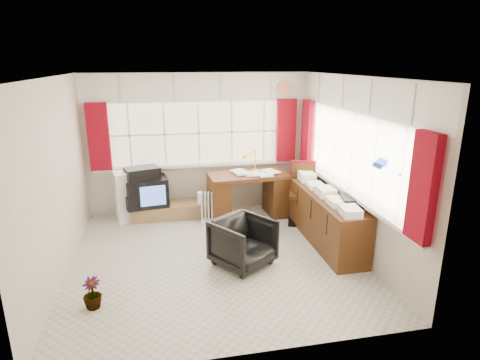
# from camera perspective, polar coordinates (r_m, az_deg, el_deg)

# --- Properties ---
(ground) EXTENTS (4.00, 4.00, 0.00)m
(ground) POSITION_cam_1_polar(r_m,az_deg,el_deg) (5.82, -3.44, -10.96)
(ground) COLOR beige
(ground) RESTS_ON ground
(room_walls) EXTENTS (4.00, 4.00, 4.00)m
(room_walls) POSITION_cam_1_polar(r_m,az_deg,el_deg) (5.30, -3.72, 3.58)
(room_walls) COLOR beige
(room_walls) RESTS_ON ground
(window_back) EXTENTS (3.70, 0.12, 3.60)m
(window_back) POSITION_cam_1_polar(r_m,az_deg,el_deg) (7.31, -5.72, 2.70)
(window_back) COLOR beige
(window_back) RESTS_ON room_walls
(window_right) EXTENTS (0.12, 3.70, 3.60)m
(window_right) POSITION_cam_1_polar(r_m,az_deg,el_deg) (6.01, 15.06, -0.87)
(window_right) COLOR beige
(window_right) RESTS_ON room_walls
(curtains) EXTENTS (3.83, 3.83, 1.15)m
(curtains) POSITION_cam_1_polar(r_m,az_deg,el_deg) (6.37, 3.44, 5.39)
(curtains) COLOR maroon
(curtains) RESTS_ON room_walls
(overhead_cabinets) EXTENTS (3.98, 3.98, 0.48)m
(overhead_cabinets) POSITION_cam_1_polar(r_m,az_deg,el_deg) (6.34, 3.93, 12.58)
(overhead_cabinets) COLOR white
(overhead_cabinets) RESTS_ON room_walls
(desk) EXTENTS (1.42, 0.77, 0.83)m
(desk) POSITION_cam_1_polar(r_m,az_deg,el_deg) (7.11, 1.16, -1.85)
(desk) COLOR #502613
(desk) RESTS_ON ground
(desk_lamp) EXTENTS (0.15, 0.13, 0.40)m
(desk_lamp) POSITION_cam_1_polar(r_m,az_deg,el_deg) (7.17, 2.18, 3.51)
(desk_lamp) COLOR #F4B70A
(desk_lamp) RESTS_ON desk
(task_chair) EXTENTS (0.56, 0.58, 1.05)m
(task_chair) POSITION_cam_1_polar(r_m,az_deg,el_deg) (6.98, 8.83, -1.40)
(task_chair) COLOR black
(task_chair) RESTS_ON ground
(office_chair) EXTENTS (0.99, 0.99, 0.66)m
(office_chair) POSITION_cam_1_polar(r_m,az_deg,el_deg) (5.49, 0.44, -8.87)
(office_chair) COLOR black
(office_chair) RESTS_ON ground
(radiator) EXTENTS (0.40, 0.21, 0.56)m
(radiator) POSITION_cam_1_polar(r_m,az_deg,el_deg) (6.88, -4.00, -4.40)
(radiator) COLOR white
(radiator) RESTS_ON ground
(credenza) EXTENTS (0.50, 2.00, 0.85)m
(credenza) POSITION_cam_1_polar(r_m,az_deg,el_deg) (6.28, 12.12, -5.24)
(credenza) COLOR #502613
(credenza) RESTS_ON ground
(file_tray) EXTENTS (0.34, 0.40, 0.12)m
(file_tray) POSITION_cam_1_polar(r_m,az_deg,el_deg) (5.83, 15.57, -2.87)
(file_tray) COLOR black
(file_tray) RESTS_ON credenza
(tv_bench) EXTENTS (1.40, 0.50, 0.25)m
(tv_bench) POSITION_cam_1_polar(r_m,az_deg,el_deg) (7.31, -9.66, -4.21)
(tv_bench) COLOR #9F804F
(tv_bench) RESTS_ON ground
(crt_tv) EXTENTS (0.61, 0.58, 0.50)m
(crt_tv) POSITION_cam_1_polar(r_m,az_deg,el_deg) (7.17, -12.52, -1.60)
(crt_tv) COLOR black
(crt_tv) RESTS_ON tv_bench
(hifi_stack) EXTENTS (0.76, 0.60, 0.70)m
(hifi_stack) POSITION_cam_1_polar(r_m,az_deg,el_deg) (7.13, -13.59, -1.13)
(hifi_stack) COLOR black
(hifi_stack) RESTS_ON tv_bench
(mini_fridge) EXTENTS (0.61, 0.61, 0.87)m
(mini_fridge) POSITION_cam_1_polar(r_m,az_deg,el_deg) (7.30, -15.36, -2.02)
(mini_fridge) COLOR white
(mini_fridge) RESTS_ON ground
(spray_bottle_a) EXTENTS (0.17, 0.17, 0.32)m
(spray_bottle_a) POSITION_cam_1_polar(r_m,az_deg,el_deg) (7.23, -3.50, -3.93)
(spray_bottle_a) COLOR silver
(spray_bottle_a) RESTS_ON ground
(spray_bottle_b) EXTENTS (0.10, 0.11, 0.19)m
(spray_bottle_b) POSITION_cam_1_polar(r_m,az_deg,el_deg) (7.26, -7.09, -4.50)
(spray_bottle_b) COLOR #82C2B3
(spray_bottle_b) RESTS_ON ground
(flower_vase) EXTENTS (0.27, 0.27, 0.37)m
(flower_vase) POSITION_cam_1_polar(r_m,az_deg,el_deg) (4.97, -20.30, -14.86)
(flower_vase) COLOR black
(flower_vase) RESTS_ON ground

